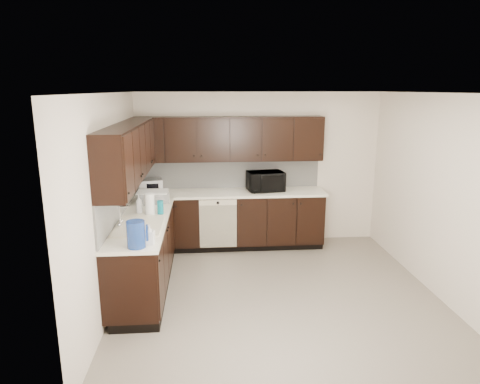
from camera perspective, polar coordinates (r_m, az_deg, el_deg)
name	(u,v)px	position (r m, az deg, el deg)	size (l,w,h in m)	color
floor	(277,293)	(5.64, 4.90, -13.28)	(4.00, 4.00, 0.00)	gray
ceiling	(281,93)	(5.03, 5.48, 13.03)	(4.00, 4.00, 0.00)	white
wall_back	(259,169)	(7.13, 2.49, 3.13)	(4.00, 0.02, 2.50)	beige
wall_left	(110,202)	(5.25, -16.90, -1.29)	(0.02, 4.00, 2.50)	beige
wall_right	(437,195)	(5.87, 24.79, -0.42)	(0.02, 4.00, 2.50)	beige
wall_front	(323,264)	(3.34, 10.98, -9.46)	(4.00, 0.02, 2.50)	beige
lower_cabinets	(198,236)	(6.43, -5.59, -5.82)	(3.00, 2.80, 0.90)	black
countertop	(197,203)	(6.28, -5.72, -1.46)	(3.03, 2.83, 0.04)	white
backsplash	(183,183)	(6.43, -7.60, 1.23)	(3.00, 2.80, 0.48)	#B2B2AE
upper_cabinets	(189,144)	(6.21, -6.76, 6.34)	(3.00, 2.80, 0.70)	black
dishwasher	(218,221)	(6.68, -2.94, -3.84)	(0.58, 0.04, 0.78)	beige
sink	(139,231)	(5.28, -13.26, -5.14)	(0.54, 0.82, 0.42)	beige
microwave	(265,181)	(6.89, 3.41, 1.43)	(0.56, 0.38, 0.31)	black
soap_bottle_a	(149,234)	(4.64, -11.98, -5.54)	(0.10, 0.10, 0.22)	gray
soap_bottle_b	(139,204)	(5.81, -13.30, -1.59)	(0.09, 0.09, 0.24)	gray
toaster_oven	(150,186)	(6.86, -11.86, 0.74)	(0.36, 0.27, 0.23)	#A8A8AB
storage_bin	(153,197)	(6.30, -11.56, -0.67)	(0.42, 0.31, 0.16)	white
blue_pitcher	(136,234)	(4.56, -13.71, -5.50)	(0.19, 0.19, 0.28)	#103595
teal_tumbler	(160,207)	(5.71, -10.58, -2.03)	(0.08, 0.08, 0.18)	#0C7387
paper_towel_roll	(150,204)	(5.70, -11.97, -1.58)	(0.13, 0.13, 0.28)	white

